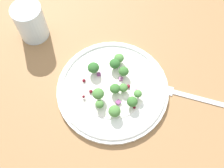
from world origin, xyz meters
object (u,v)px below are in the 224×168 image
plate (112,87)px  broccoli_floret_0 (115,89)px  fork (191,96)px  water_glass (31,22)px  broccoli_floret_2 (119,58)px  broccoli_floret_1 (132,102)px

plate → broccoli_floret_0: 2.77cm
fork → water_glass: bearing=44.2°
broccoli_floret_2 → fork: bearing=-138.2°
broccoli_floret_1 → water_glass: size_ratio=0.26×
plate → water_glass: water_glass is taller
broccoli_floret_2 → water_glass: bearing=46.2°
broccoli_floret_0 → broccoli_floret_2: 8.59cm
broccoli_floret_1 → water_glass: (29.65, 16.81, 1.94)cm
plate → broccoli_floret_2: broccoli_floret_2 is taller
broccoli_floret_2 → fork: broccoli_floret_2 is taller
broccoli_floret_2 → fork: (-14.95, -13.34, -2.89)cm
broccoli_floret_2 → fork: size_ratio=0.16×
broccoli_floret_1 → water_glass: bearing=29.6°
plate → broccoli_floret_2: bearing=-34.8°
broccoli_floret_0 → water_glass: 28.90cm
plate → broccoli_floret_1: broccoli_floret_1 is taller
broccoli_floret_0 → fork: bearing=-113.0°
broccoli_floret_2 → water_glass: 25.33cm
broccoli_floret_1 → fork: bearing=-100.6°
broccoli_floret_2 → water_glass: water_glass is taller
broccoli_floret_1 → water_glass: water_glass is taller
plate → water_glass: size_ratio=2.76×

